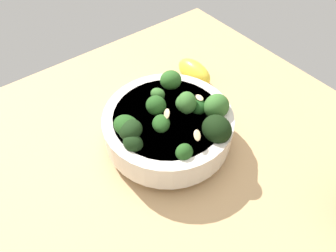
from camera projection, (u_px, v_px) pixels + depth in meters
The scene contains 3 objects.
ground_plane at pixel (177, 164), 53.04cm from camera, with size 71.57×71.57×3.33cm, color tan.
bowl_of_broccoli at pixel (170, 124), 50.72cm from camera, with size 21.00×21.00×10.64cm.
lemon_wedge at pixel (194, 72), 63.16cm from camera, with size 8.40×4.04×4.51cm, color yellow.
Camera 1 is at (23.03, -19.73, 42.35)cm, focal length 33.29 mm.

